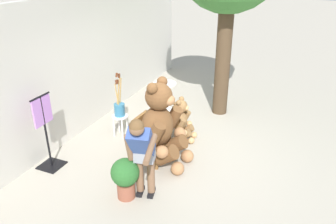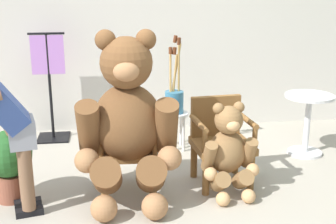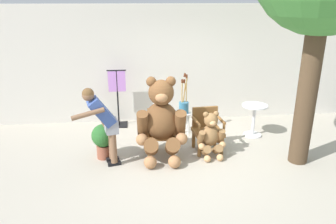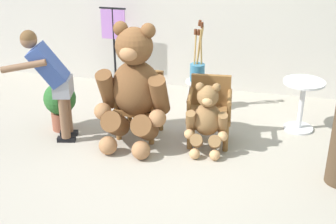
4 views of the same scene
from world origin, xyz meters
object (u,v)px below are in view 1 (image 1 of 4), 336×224
Objects in this scene: white_stool at (120,120)px; wooden_chair_left at (148,137)px; teddy_bear_small at (182,120)px; teddy_bear_large at (162,124)px; wooden_chair_right at (168,117)px; clothing_display_stand at (46,131)px; person_visitor at (142,150)px; brush_bucket at (119,107)px; round_side_table at (165,94)px; potted_plant at (125,176)px.

wooden_chair_left is at bearing -122.05° from white_stool.
teddy_bear_small is (0.94, -0.29, -0.02)m from wooden_chair_left.
wooden_chair_left is at bearing 88.44° from teddy_bear_large.
teddy_bear_small is (0.01, -0.29, -0.02)m from wooden_chair_right.
wooden_chair_right is 2.39m from clothing_display_stand.
wooden_chair_left is 0.58× the size of person_visitor.
clothing_display_stand is at bearing 120.57° from wooden_chair_left.
wooden_chair_right is 1.03m from brush_bucket.
teddy_bear_large is at bearing -157.83° from round_side_table.
teddy_bear_small is 1.31m from brush_bucket.
wooden_chair_left is at bearing -164.23° from round_side_table.
wooden_chair_left is 1.14m from brush_bucket.
teddy_bear_large is 2.21× the size of round_side_table.
clothing_display_stand is (-0.89, 1.79, -0.06)m from teddy_bear_large.
wooden_chair_left is at bearing -122.07° from brush_bucket.
wooden_chair_left is 1.19× the size of round_side_table.
white_stool is 0.68× the size of potted_plant.
wooden_chair_right reaches higher than potted_plant.
teddy_bear_small is 2.59m from clothing_display_stand.
brush_bucket is at bearing 39.81° from person_visitor.
clothing_display_stand is at bearing 159.19° from brush_bucket.
white_stool is at bearing 39.81° from person_visitor.
round_side_table is at bearing 22.17° from teddy_bear_large.
clothing_display_stand is (-0.90, 1.52, 0.26)m from wooden_chair_left.
wooden_chair_left is 1.78m from clothing_display_stand.
wooden_chair_right is at bearing 4.21° from potted_plant.
teddy_bear_small is 1.29m from white_stool.
wooden_chair_left is at bearing 179.99° from wooden_chair_right.
wooden_chair_left reaches higher than white_stool.
white_stool is 0.34× the size of clothing_display_stand.
teddy_bear_small is at bearing -17.17° from wooden_chair_left.
brush_bucket is (0.00, 0.00, 0.30)m from white_stool.
brush_bucket is 1.57m from round_side_table.
teddy_bear_large reaches higher than round_side_table.
teddy_bear_large is at bearing 178.59° from teddy_bear_small.
teddy_bear_large reaches higher than white_stool.
white_stool is at bearing 166.84° from round_side_table.
wooden_chair_right is at bearing -70.66° from white_stool.
white_stool is (-0.34, 1.24, -0.09)m from teddy_bear_small.
person_visitor is at bearing -140.19° from brush_bucket.
teddy_bear_small reaches higher than white_stool.
brush_bucket is 1.27× the size of round_side_table.
wooden_chair_right is 0.94× the size of brush_bucket.
teddy_bear_small is 1.34× the size of potted_plant.
teddy_bear_small is 0.99× the size of brush_bucket.
person_visitor is 1.09× the size of clothing_display_stand.
round_side_table is at bearing 15.77° from wooden_chair_left.
white_stool is 2.03m from potted_plant.
wooden_chair_left is at bearing 7.70° from potted_plant.
wooden_chair_left reaches higher than round_side_table.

